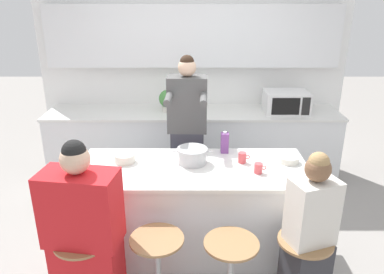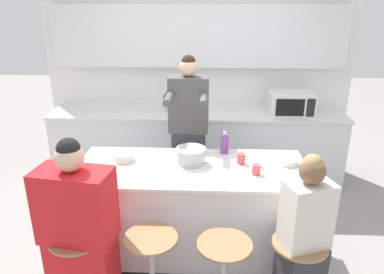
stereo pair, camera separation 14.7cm
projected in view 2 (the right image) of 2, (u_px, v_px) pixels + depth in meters
name	position (u px, v px, depth m)	size (l,w,h in m)	color
ground_plane	(192.00, 250.00, 3.61)	(16.00, 16.00, 0.00)	gray
wall_back	(198.00, 58.00, 4.76)	(3.93, 0.22, 2.70)	white
back_counter	(197.00, 146.00, 4.84)	(3.65, 0.68, 0.94)	silver
kitchen_island	(192.00, 210.00, 3.45)	(2.03, 0.83, 0.89)	black
bar_stool_leftmost	(81.00, 268.00, 2.84)	(0.40, 0.40, 0.65)	#997047
bar_stool_center_left	(152.00, 267.00, 2.84)	(0.40, 0.40, 0.65)	#997047
bar_stool_center_right	(224.00, 274.00, 2.77)	(0.40, 0.40, 0.65)	#997047
bar_stool_rightmost	(296.00, 274.00, 2.77)	(0.40, 0.40, 0.65)	#997047
person_cooking	(189.00, 140.00, 3.94)	(0.42, 0.55, 1.76)	#383842
person_wrapped_blanket	(79.00, 235.00, 2.73)	(0.57, 0.36, 1.43)	red
person_seated_near	(302.00, 247.00, 2.68)	(0.38, 0.35, 1.34)	#333338
cooking_pot	(191.00, 156.00, 3.34)	(0.36, 0.27, 0.14)	#B7BABC
fruit_bowl	(124.00, 157.00, 3.39)	(0.18, 0.18, 0.08)	silver
mixing_bowl_steel	(288.00, 161.00, 3.33)	(0.18, 0.18, 0.06)	silver
coffee_cup_near	(241.00, 158.00, 3.34)	(0.11, 0.07, 0.10)	#DB4C51
coffee_cup_far	(256.00, 169.00, 3.14)	(0.10, 0.07, 0.09)	#DB4C51
banana_bunch	(111.00, 178.00, 3.05)	(0.14, 0.10, 0.05)	yellow
juice_carton	(225.00, 143.00, 3.54)	(0.07, 0.07, 0.21)	#7A428E
microwave	(291.00, 103.00, 4.54)	(0.53, 0.39, 0.27)	white
potted_plant	(172.00, 100.00, 4.63)	(0.22, 0.22, 0.27)	beige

